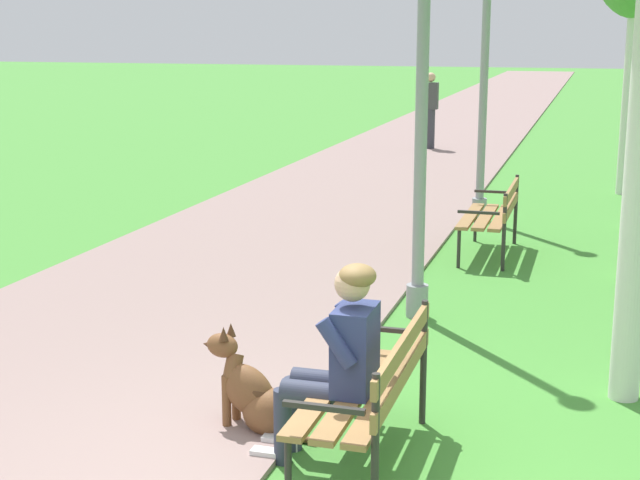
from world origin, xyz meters
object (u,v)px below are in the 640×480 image
object	(u,v)px
dog_brown	(254,395)
lamp_post_mid	(485,56)
park_bench_near	(372,384)
park_bench_mid	(494,212)
pedestrian_distant	(430,111)
person_seated_on_near_bench	(337,356)
lamp_post_near	(422,69)

from	to	relation	value
dog_brown	lamp_post_mid	world-z (taller)	lamp_post_mid
park_bench_near	park_bench_mid	xyz separation A→B (m)	(0.09, 5.63, 0.00)
park_bench_near	pedestrian_distant	bearing A→B (deg)	98.85
park_bench_mid	lamp_post_mid	xyz separation A→B (m)	(-0.42, 2.05, 1.70)
person_seated_on_near_bench	pedestrian_distant	bearing A→B (deg)	98.05
lamp_post_mid	pedestrian_distant	bearing A→B (deg)	105.29
park_bench_mid	lamp_post_mid	bearing A→B (deg)	101.68
dog_brown	lamp_post_near	xyz separation A→B (m)	(0.53, 2.80, 1.97)
park_bench_near	dog_brown	size ratio (longest dim) A/B	1.81
lamp_post_near	lamp_post_mid	bearing A→B (deg)	90.36
park_bench_mid	dog_brown	xyz separation A→B (m)	(-0.93, -5.39, -0.25)
park_bench_mid	lamp_post_near	xyz separation A→B (m)	(-0.39, -2.59, 1.72)
person_seated_on_near_bench	lamp_post_mid	world-z (taller)	lamp_post_mid
park_bench_mid	park_bench_near	bearing A→B (deg)	-90.91
lamp_post_mid	pedestrian_distant	size ratio (longest dim) A/B	2.60
park_bench_near	person_seated_on_near_bench	distance (m)	0.27
person_seated_on_near_bench	lamp_post_near	world-z (taller)	lamp_post_near
pedestrian_distant	park_bench_near	bearing A→B (deg)	-81.15
dog_brown	lamp_post_near	world-z (taller)	lamp_post_near
lamp_post_near	park_bench_mid	bearing A→B (deg)	81.34
lamp_post_near	dog_brown	bearing A→B (deg)	-100.72
person_seated_on_near_bench	lamp_post_near	size ratio (longest dim) A/B	0.29
park_bench_mid	pedestrian_distant	xyz separation A→B (m)	(-2.42, 9.35, 0.33)
park_bench_mid	lamp_post_mid	distance (m)	2.70
lamp_post_mid	pedestrian_distant	xyz separation A→B (m)	(-2.00, 7.30, -1.37)
person_seated_on_near_bench	dog_brown	size ratio (longest dim) A/B	1.51
lamp_post_near	pedestrian_distant	size ratio (longest dim) A/B	2.61
dog_brown	pedestrian_distant	distance (m)	14.83
person_seated_on_near_bench	dog_brown	world-z (taller)	person_seated_on_near_bench
park_bench_near	dog_brown	xyz separation A→B (m)	(-0.84, 0.23, -0.25)
dog_brown	pedestrian_distant	size ratio (longest dim) A/B	0.50
dog_brown	lamp_post_mid	xyz separation A→B (m)	(0.50, 7.44, 1.96)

